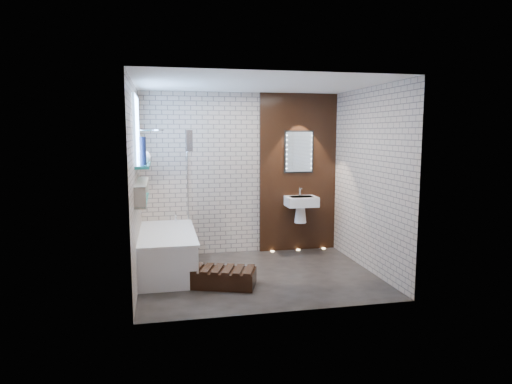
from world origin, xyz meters
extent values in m
plane|color=black|center=(0.00, 0.00, 0.00)|extent=(3.20, 3.20, 0.00)
cube|color=#B09B8C|center=(0.00, 1.30, 1.30)|extent=(3.20, 0.04, 2.60)
cube|color=#B09B8C|center=(0.00, -1.30, 1.30)|extent=(3.20, 0.04, 2.60)
cube|color=#B09B8C|center=(-1.60, 0.00, 1.30)|extent=(0.04, 2.60, 2.60)
cube|color=#B09B8C|center=(1.60, 0.00, 1.30)|extent=(0.04, 2.60, 2.60)
plane|color=white|center=(0.00, 0.00, 2.60)|extent=(3.20, 3.20, 0.00)
cube|color=black|center=(0.95, 1.27, 1.30)|extent=(1.30, 0.06, 2.60)
cube|color=#7FADE0|center=(-1.59, 0.35, 2.00)|extent=(0.03, 1.00, 0.90)
cube|color=#227D78|center=(-1.51, 0.35, 1.53)|extent=(0.18, 1.00, 0.04)
cube|color=#227D78|center=(-1.53, 0.15, 1.08)|extent=(0.14, 1.30, 0.03)
cube|color=#B2A899|center=(-1.53, 0.15, 1.32)|extent=(0.14, 1.30, 0.03)
cube|color=#B2A899|center=(-1.53, -0.48, 1.20)|extent=(0.14, 0.03, 0.26)
cube|color=#B2A899|center=(-1.53, 0.79, 1.20)|extent=(0.14, 0.03, 0.26)
cube|color=white|center=(-1.23, 0.45, 0.28)|extent=(0.75, 1.70, 0.55)
cube|color=white|center=(-1.23, 0.45, 0.57)|extent=(0.79, 1.74, 0.03)
cylinder|color=silver|center=(-1.08, 1.18, 0.64)|extent=(0.04, 0.04, 0.12)
cube|color=white|center=(-0.87, 0.89, 1.28)|extent=(0.01, 0.78, 1.40)
cube|color=black|center=(-0.87, 0.72, 1.85)|extent=(0.09, 0.23, 0.30)
cylinder|color=silver|center=(-1.30, 0.95, 2.00)|extent=(0.18, 0.18, 0.02)
cube|color=white|center=(0.95, 1.06, 0.85)|extent=(0.50, 0.36, 0.16)
cone|color=white|center=(0.95, 1.11, 0.63)|extent=(0.20, 0.20, 0.28)
cylinder|color=silver|center=(0.95, 1.16, 1.00)|extent=(0.03, 0.03, 0.14)
cube|color=black|center=(0.95, 1.24, 1.65)|extent=(0.50, 0.02, 0.70)
cube|color=silver|center=(0.95, 1.23, 1.65)|extent=(0.45, 0.01, 0.65)
cube|color=black|center=(-0.60, -0.30, 0.11)|extent=(1.05, 0.72, 0.21)
cylinder|color=#A14318|center=(-1.53, -0.03, 1.15)|extent=(0.05, 0.05, 0.09)
cylinder|color=maroon|center=(-1.53, -0.30, 1.17)|extent=(0.06, 0.06, 0.13)
cylinder|color=maroon|center=(-1.53, 0.58, 1.18)|extent=(0.07, 0.07, 0.16)
sphere|color=white|center=(-1.50, 0.37, 1.64)|extent=(0.18, 0.18, 0.18)
cylinder|color=#121832|center=(-1.50, 0.07, 1.73)|extent=(0.09, 0.09, 0.36)
cylinder|color=#FFD899|center=(0.50, 1.20, 0.01)|extent=(0.06, 0.06, 0.01)
cylinder|color=#FFD899|center=(0.95, 1.20, 0.01)|extent=(0.06, 0.06, 0.01)
cylinder|color=#FFD899|center=(1.40, 1.20, 0.01)|extent=(0.06, 0.06, 0.01)
camera|label=1|loc=(-1.28, -5.91, 1.97)|focal=31.72mm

